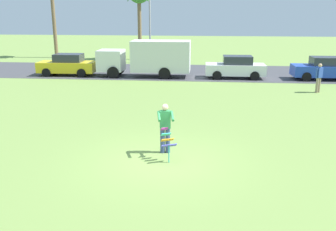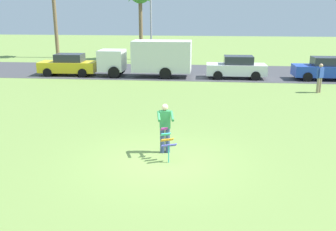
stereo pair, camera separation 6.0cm
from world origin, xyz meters
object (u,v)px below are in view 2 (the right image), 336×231
kite_held (167,141)px  streetlight_pole (151,18)px  parked_car_yellow (69,65)px  person_kite_flyer (165,126)px  parked_truck_white_box (151,57)px  parked_car_white (237,68)px  person_walker_near (320,77)px  parked_car_blue (325,69)px

kite_held → streetlight_pole: 23.83m
parked_car_yellow → person_kite_flyer: bearing=-59.2°
person_kite_flyer → streetlight_pole: streetlight_pole is taller
person_kite_flyer → kite_held: bearing=-78.3°
parked_truck_white_box → parked_car_white: bearing=0.0°
parked_truck_white_box → streetlight_pole: streetlight_pole is taller
kite_held → parked_car_yellow: size_ratio=0.25×
streetlight_pole → person_walker_near: streetlight_pole is taller
streetlight_pole → kite_held: bearing=-80.5°
person_kite_flyer → parked_truck_white_box: bearing=100.3°
person_kite_flyer → streetlight_pole: (-3.76, 22.58, 3.05)m
kite_held → streetlight_pole: size_ratio=0.15×
kite_held → parked_truck_white_box: 15.95m
parked_truck_white_box → parked_car_white: (6.19, 0.00, -0.64)m
parked_car_blue → person_kite_flyer: bearing=-122.6°
streetlight_pole → person_walker_near: size_ratio=4.05×
parked_car_white → streetlight_pole: (-7.24, 7.59, 3.22)m
parked_car_blue → person_walker_near: person_walker_near is taller
streetlight_pole → person_walker_near: 17.09m
parked_truck_white_box → parked_car_blue: parked_truck_white_box is taller
streetlight_pole → parked_car_blue: bearing=-29.7°
person_kite_flyer → parked_car_blue: size_ratio=0.41×
parked_car_white → person_kite_flyer: bearing=-103.1°
parked_car_white → streetlight_pole: 10.98m
parked_car_blue → parked_car_white: bearing=-180.0°
person_kite_flyer → person_walker_near: same height
kite_held → parked_car_white: (3.33, 15.68, 0.08)m
person_walker_near → parked_car_yellow: bearing=165.4°
person_walker_near → kite_held: bearing=-124.9°
parked_car_yellow → parked_car_blue: same height
parked_car_yellow → parked_car_blue: 18.49m
person_kite_flyer → parked_truck_white_box: (-2.72, 14.98, 0.46)m
parked_truck_white_box → parked_car_white: parked_truck_white_box is taller
parked_truck_white_box → person_walker_near: bearing=-22.4°
parked_car_yellow → parked_car_blue: size_ratio=1.01×
parked_truck_white_box → streetlight_pole: bearing=97.8°
person_kite_flyer → person_walker_near: 13.26m
parked_car_yellow → parked_car_blue: bearing=-0.0°
parked_car_yellow → parked_truck_white_box: (6.21, -0.00, 0.64)m
parked_truck_white_box → streetlight_pole: 8.09m
person_walker_near → parked_truck_white_box: bearing=157.6°
parked_car_blue → streetlight_pole: bearing=150.3°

